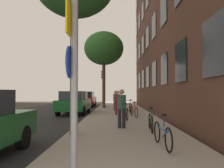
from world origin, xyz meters
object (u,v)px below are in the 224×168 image
tree_far (104,49)px  bicycle_1 (151,122)px  bicycle_3 (134,111)px  car_1 (74,102)px  pedestrian_1 (117,101)px  car_2 (86,99)px  pedestrian_2 (116,99)px  bicycle_5 (124,106)px  bicycle_0 (162,134)px  traffic_light (104,82)px  bicycle_2 (126,115)px  pedestrian_0 (122,106)px  bicycle_4 (130,108)px  sign_post (73,66)px

tree_far → bicycle_1: 13.72m
bicycle_3 → car_1: bearing=144.5°
pedestrian_1 → car_2: 10.29m
car_1 → tree_far: bearing=68.8°
tree_far → pedestrian_2: size_ratio=4.55×
bicycle_1 → bicycle_5: (-0.60, 9.60, -0.00)m
car_2 → car_1: bearing=-88.4°
bicycle_0 → bicycle_5: size_ratio=1.03×
bicycle_1 → pedestrian_1: size_ratio=1.06×
traffic_light → bicycle_3: 9.13m
bicycle_3 → pedestrian_2: pedestrian_2 is taller
tree_far → bicycle_2: (1.59, -10.09, -5.14)m
pedestrian_0 → car_2: (-3.42, 15.09, -0.17)m
pedestrian_2 → car_2: size_ratio=0.38×
bicycle_2 → bicycle_1: bearing=-71.4°
tree_far → bicycle_2: 11.43m
bicycle_4 → pedestrian_2: 2.31m
bicycle_2 → car_1: bearing=123.2°
bicycle_0 → pedestrian_2: pedestrian_2 is taller
bicycle_5 → car_1: 4.15m
pedestrian_2 → bicycle_5: bearing=29.6°
tree_far → pedestrian_1: bearing=-79.3°
tree_far → car_1: tree_far is taller
pedestrian_2 → car_2: (-3.17, 6.61, -0.17)m
tree_far → bicycle_2: size_ratio=4.11×
traffic_light → bicycle_0: bearing=-81.5°
pedestrian_1 → car_2: pedestrian_1 is taller
traffic_light → pedestrian_2: (1.14, -4.20, -1.58)m
bicycle_0 → pedestrian_1: pedestrian_1 is taller
pedestrian_2 → car_1: size_ratio=0.37×
bicycle_2 → sign_post: bearing=-100.2°
traffic_light → bicycle_5: traffic_light is taller
pedestrian_0 → pedestrian_2: pedestrian_0 is taller
bicycle_4 → pedestrian_2: bearing=117.3°
pedestrian_0 → car_2: pedestrian_0 is taller
bicycle_5 → car_1: car_1 is taller
bicycle_1 → bicycle_4: bearing=92.2°
bicycle_5 → pedestrian_1: (-0.58, -3.54, 0.53)m
car_2 → sign_post: bearing=-83.2°
bicycle_2 → car_1: car_1 is taller
traffic_light → pedestrian_2: traffic_light is taller
bicycle_1 → car_1: (-4.26, 7.68, 0.37)m
traffic_light → bicycle_0: size_ratio=2.13×
traffic_light → bicycle_2: bearing=-81.5°
sign_post → bicycle_0: (1.98, 2.12, -1.56)m
traffic_light → bicycle_5: (1.85, -3.80, -2.12)m
sign_post → bicycle_0: 3.29m
traffic_light → pedestrian_2: bearing=-74.8°
sign_post → tree_far: size_ratio=0.48×
traffic_light → bicycle_5: bearing=-64.1°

